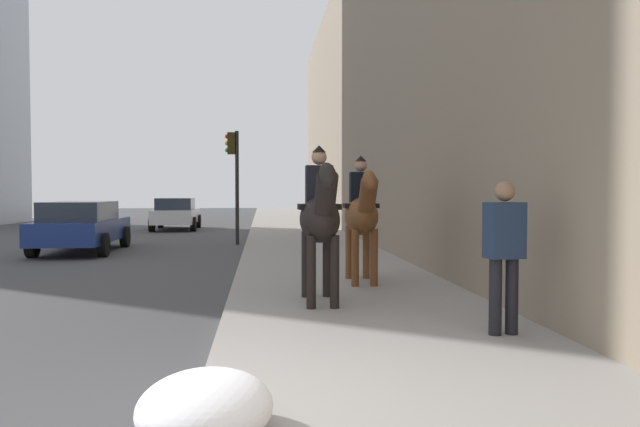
% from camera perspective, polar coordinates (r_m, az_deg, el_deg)
% --- Properties ---
extents(sidewalk_slab, '(120.00, 3.81, 0.12)m').
position_cam_1_polar(sidewalk_slab, '(4.80, 12.14, -17.97)').
color(sidewalk_slab, gray).
rests_on(sidewalk_slab, ground).
extents(mounted_horse_near, '(2.15, 0.60, 2.25)m').
position_cam_1_polar(mounted_horse_near, '(8.34, 0.01, -0.29)').
color(mounted_horse_near, black).
rests_on(mounted_horse_near, sidewalk_slab).
extents(mounted_horse_far, '(2.15, 0.61, 2.22)m').
position_cam_1_polar(mounted_horse_far, '(10.27, 4.06, 0.01)').
color(mounted_horse_far, brown).
rests_on(mounted_horse_far, sidewalk_slab).
extents(pedestrian_greeting, '(0.30, 0.43, 1.70)m').
position_cam_1_polar(pedestrian_greeting, '(6.83, 17.38, -3.10)').
color(pedestrian_greeting, black).
rests_on(pedestrian_greeting, sidewalk_slab).
extents(car_mid_lane, '(4.56, 2.09, 1.44)m').
position_cam_1_polar(car_mid_lane, '(17.97, -22.04, -1.07)').
color(car_mid_lane, navy).
rests_on(car_mid_lane, ground).
extents(car_far_lane, '(4.20, 2.05, 1.44)m').
position_cam_1_polar(car_far_lane, '(27.42, -13.75, 0.01)').
color(car_far_lane, silver).
rests_on(car_far_lane, ground).
extents(traffic_light_near_curb, '(0.20, 0.44, 3.68)m').
position_cam_1_polar(traffic_light_near_curb, '(19.30, -8.30, 4.34)').
color(traffic_light_near_curb, black).
rests_on(traffic_light_near_curb, ground).
extents(snow_pile_near, '(1.14, 0.88, 0.39)m').
position_cam_1_polar(snow_pile_near, '(4.07, -11.03, -17.83)').
color(snow_pile_near, white).
rests_on(snow_pile_near, sidewalk_slab).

